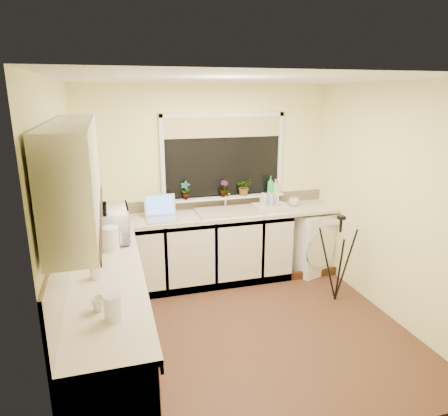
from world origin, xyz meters
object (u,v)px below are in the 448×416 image
(dish_rack, at_px, (271,207))
(tripod, at_px, (338,259))
(plant_d, at_px, (244,187))
(laptop, at_px, (161,213))
(microwave, at_px, (109,224))
(cup_left, at_px, (98,304))
(glass_jug, at_px, (113,307))
(plant_a, at_px, (185,191))
(soap_bottle_clear, at_px, (276,186))
(soap_bottle_green, at_px, (271,185))
(cup_back, at_px, (294,202))
(plant_c, at_px, (224,189))
(washing_machine, at_px, (310,241))
(steel_jar, at_px, (95,272))
(kettle, at_px, (110,239))

(dish_rack, height_order, tripod, tripod)
(plant_d, bearing_deg, laptop, -167.37)
(microwave, height_order, cup_left, microwave)
(laptop, relative_size, tripod, 0.36)
(glass_jug, xyz_separation_m, plant_a, (0.94, 2.38, 0.18))
(soap_bottle_clear, bearing_deg, plant_d, -179.65)
(soap_bottle_green, height_order, cup_back, soap_bottle_green)
(plant_c, bearing_deg, tripod, -46.72)
(laptop, relative_size, dish_rack, 0.88)
(dish_rack, height_order, plant_d, plant_d)
(dish_rack, xyz_separation_m, plant_c, (-0.54, 0.25, 0.22))
(dish_rack, bearing_deg, plant_a, 171.92)
(cup_left, bearing_deg, plant_d, 51.09)
(tripod, height_order, cup_left, tripod)
(plant_c, xyz_separation_m, cup_back, (0.91, -0.16, -0.20))
(washing_machine, relative_size, tripod, 0.81)
(plant_d, height_order, cup_left, plant_d)
(tripod, height_order, microwave, microwave)
(steel_jar, xyz_separation_m, cup_back, (2.48, 1.57, -0.00))
(washing_machine, xyz_separation_m, kettle, (-2.58, -0.89, 0.60))
(steel_jar, height_order, cup_left, steel_jar)
(washing_machine, distance_m, microwave, 2.73)
(dish_rack, relative_size, microwave, 0.71)
(laptop, bearing_deg, kettle, -124.34)
(dish_rack, bearing_deg, soap_bottle_clear, 60.87)
(microwave, distance_m, cup_left, 1.45)
(microwave, relative_size, plant_d, 2.58)
(glass_jug, distance_m, steel_jar, 0.68)
(washing_machine, xyz_separation_m, cup_back, (-0.23, 0.07, 0.54))
(washing_machine, relative_size, kettle, 3.78)
(laptop, xyz_separation_m, dish_rack, (1.39, -0.00, -0.04))
(soap_bottle_clear, bearing_deg, plant_c, -179.70)
(glass_jug, bearing_deg, plant_a, 68.41)
(microwave, xyz_separation_m, cup_back, (2.36, 0.64, -0.11))
(dish_rack, height_order, plant_a, plant_a)
(tripod, bearing_deg, dish_rack, 112.43)
(soap_bottle_clear, bearing_deg, microwave, -159.54)
(dish_rack, height_order, cup_left, cup_left)
(plant_d, xyz_separation_m, soap_bottle_clear, (0.44, 0.00, -0.02))
(tripod, height_order, glass_jug, glass_jug)
(plant_a, relative_size, cup_back, 1.73)
(kettle, relative_size, steel_jar, 1.89)
(tripod, relative_size, microwave, 1.75)
(laptop, relative_size, glass_jug, 2.15)
(dish_rack, bearing_deg, plant_d, 141.42)
(dish_rack, bearing_deg, soap_bottle_green, 73.61)
(soap_bottle_clear, bearing_deg, cup_back, -39.51)
(soap_bottle_green, bearing_deg, washing_machine, -24.23)
(laptop, bearing_deg, cup_left, -109.19)
(plant_c, bearing_deg, cup_back, -9.98)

